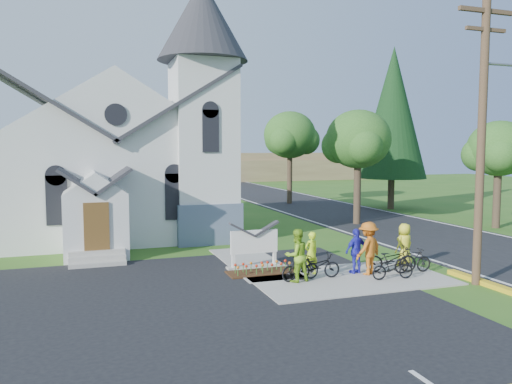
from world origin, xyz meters
name	(u,v)px	position (x,y,z in m)	size (l,w,h in m)	color
ground	(318,287)	(0.00, 0.00, 0.00)	(120.00, 120.00, 0.00)	#30611B
parking_lot	(105,331)	(-7.00, -2.00, 0.01)	(20.00, 16.00, 0.02)	black
road	(353,216)	(10.00, 15.00, 0.01)	(8.00, 90.00, 0.02)	black
sidewalk	(349,279)	(1.50, 0.50, 0.03)	(7.00, 4.00, 0.05)	#9F9C90
church	(122,138)	(-5.48, 12.48, 5.25)	(12.35, 12.00, 13.00)	silver
church_sign	(254,242)	(-1.20, 3.20, 1.03)	(2.20, 0.40, 1.70)	#9F9C90
flower_bed	(262,273)	(-1.20, 2.30, 0.04)	(2.60, 1.10, 0.07)	#38210F
utility_pole	(483,127)	(5.36, -1.50, 5.40)	(3.45, 0.28, 10.00)	#463023
tree_road_near	(358,140)	(8.50, 12.00, 5.21)	(4.00, 4.00, 7.05)	#36271D
tree_road_mid	(290,135)	(9.00, 24.00, 5.78)	(4.40, 4.40, 7.80)	#36271D
tree_road_far	(499,149)	(15.50, 8.00, 4.63)	(3.60, 3.60, 6.30)	#36271D
conifer	(393,113)	(15.00, 18.00, 7.39)	(5.20, 5.20, 12.40)	#36271D
distant_hills	(165,166)	(3.36, 56.33, 2.17)	(61.00, 10.00, 5.60)	brown
cyclist_0	(311,253)	(0.40, 1.39, 0.85)	(0.58, 0.38, 1.59)	#C6F71D
bike_0	(317,266)	(0.35, 0.80, 0.50)	(0.60, 1.73, 0.91)	black
cyclist_1	(297,255)	(-0.49, 0.67, 0.97)	(0.90, 0.70, 1.85)	#81B722
bike_1	(300,268)	(-0.31, 0.74, 0.50)	(0.43, 1.51, 0.91)	black
cyclist_2	(356,251)	(2.08, 1.04, 0.89)	(0.98, 0.41, 1.67)	#2726C0
bike_2	(393,268)	(2.85, -0.16, 0.46)	(0.54, 1.56, 0.82)	black
cyclist_3	(368,248)	(2.41, 0.74, 1.03)	(1.26, 0.72, 1.95)	#C56015
bike_3	(413,261)	(4.09, 0.39, 0.52)	(0.44, 1.55, 0.93)	black
cyclist_4	(404,245)	(4.47, 1.45, 0.90)	(0.83, 0.54, 1.69)	yellow
bike_4	(391,259)	(3.38, 0.74, 0.55)	(0.66, 1.90, 1.00)	black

